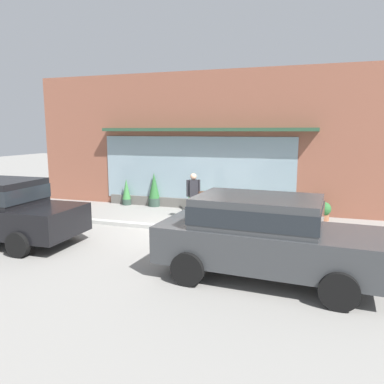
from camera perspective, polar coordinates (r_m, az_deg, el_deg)
ground_plane at (r=11.30m, az=-2.53°, el=-5.59°), size 60.00×60.00×0.00m
curb_strip at (r=11.10m, az=-2.90°, el=-5.54°), size 14.00×0.24×0.12m
storefront at (r=13.95m, az=2.04°, el=7.54°), size 14.00×0.81×5.06m
fire_hydrant at (r=11.93m, az=3.15°, el=-2.68°), size 0.39×0.36×0.88m
pedestrian_with_handbag at (r=12.18m, az=0.33°, el=-0.23°), size 0.59×0.38×1.55m
parked_car_dark_gray at (r=7.49m, az=10.95°, el=-6.15°), size 4.42×2.16×1.66m
potted_plant_trailing_edge at (r=14.52m, az=-5.82°, el=0.27°), size 0.46×0.46×1.31m
potted_plant_by_entrance at (r=13.57m, az=-0.03°, el=-0.87°), size 0.41×0.41×1.05m
potted_plant_near_hydrant at (r=13.32m, az=9.16°, el=-2.05°), size 0.37×0.37×0.58m
potted_plant_low_front at (r=14.98m, az=-10.01°, el=-0.04°), size 0.36×0.36×1.04m
potted_plant_window_center at (r=12.94m, az=19.57°, el=-2.69°), size 0.45×0.45×0.62m
potted_plant_corner_tall at (r=13.69m, az=4.41°, el=-1.52°), size 0.36×0.36×0.67m
potted_plant_window_right at (r=13.12m, az=15.23°, el=-2.32°), size 0.30×0.30×0.61m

